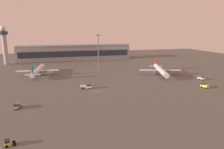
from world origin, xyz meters
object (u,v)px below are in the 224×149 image
cargo_loader (17,106)px  apron_light_west (98,52)px  pushback_tug (8,143)px  control_tower (4,42)px  airplane_near_gate (160,70)px  maintenance_van (205,86)px  airplane_far_stand (38,70)px  fuel_truck (86,86)px  baggage_tractor (201,78)px

cargo_loader → apron_light_west: 78.27m
cargo_loader → pushback_tug: cargo_loader is taller
control_tower → airplane_near_gate: (120.20, -83.62, -17.46)m
maintenance_van → pushback_tug: maintenance_van is taller
maintenance_van → cargo_loader: 98.37m
apron_light_west → cargo_loader: bearing=-128.3°
airplane_near_gate → airplane_far_stand: size_ratio=0.99×
airplane_near_gate → pushback_tug: (-87.51, -72.13, -2.71)m
fuel_truck → apron_light_west: size_ratio=0.22×
baggage_tractor → cargo_loader: same height
airplane_near_gate → maintenance_van: bearing=119.6°
airplane_far_stand → apron_light_west: apron_light_west is taller
control_tower → airplane_far_stand: 71.73m
control_tower → airplane_far_stand: size_ratio=0.96×
airplane_far_stand → pushback_tug: bearing=-83.6°
maintenance_van → cargo_loader: bearing=168.6°
airplane_near_gate → apron_light_west: bearing=-6.1°
control_tower → airplane_far_stand: (33.70, -60.85, -17.52)m
airplane_far_stand → fuel_truck: size_ratio=5.84×
pushback_tug → fuel_truck: bearing=-47.6°
control_tower → airplane_near_gate: bearing=-34.8°
control_tower → airplane_far_stand: control_tower is taller
airplane_far_stand → airplane_near_gate: bearing=-7.7°
cargo_loader → pushback_tug: (2.52, -30.04, -0.11)m
control_tower → baggage_tractor: 174.93m
maintenance_van → airplane_far_stand: bearing=133.3°
apron_light_west → fuel_truck: bearing=-111.2°
control_tower → fuel_truck: control_tower is taller
airplane_far_stand → maintenance_van: airplane_far_stand is taller
control_tower → maintenance_van: bearing=-43.2°
cargo_loader → baggage_tractor: bearing=-161.8°
cargo_loader → airplane_far_stand: bearing=-86.2°
pushback_tug → apron_light_west: size_ratio=0.12×
airplane_far_stand → apron_light_west: (44.05, -4.64, 12.87)m
fuel_truck → baggage_tractor: size_ratio=1.43×
airplane_far_stand → fuel_truck: 52.31m
control_tower → fuel_truck: size_ratio=5.59×
control_tower → airplane_near_gate: 147.46m
airplane_near_gate → apron_light_west: apron_light_west is taller
fuel_truck → pushback_tug: 59.46m
fuel_truck → cargo_loader: bearing=-47.4°
maintenance_van → airplane_near_gate: bearing=88.1°
cargo_loader → airplane_near_gate: bearing=-148.0°
cargo_loader → fuel_truck: bearing=-139.8°
cargo_loader → apron_light_west: bearing=-121.4°
apron_light_west → pushback_tug: bearing=-116.5°
pushback_tug → control_tower: bearing=-5.5°
baggage_tractor → pushback_tug: size_ratio=1.32×
airplane_far_stand → pushback_tug: 94.94m
airplane_far_stand → maintenance_van: bearing=-25.2°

